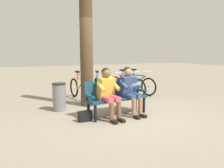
# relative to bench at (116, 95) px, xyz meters

# --- Properties ---
(ground_plane) EXTENTS (40.00, 40.00, 0.00)m
(ground_plane) POSITION_rel_bench_xyz_m (-0.18, 0.14, -0.51)
(ground_plane) COLOR gray
(bench) EXTENTS (1.64, 0.65, 0.87)m
(bench) POSITION_rel_bench_xyz_m (0.00, 0.00, 0.00)
(bench) COLOR navy
(bench) RESTS_ON ground
(person_reading) EXTENTS (0.52, 0.80, 1.20)m
(person_reading) POSITION_rel_bench_xyz_m (-0.33, 0.13, 0.16)
(person_reading) COLOR #334772
(person_reading) RESTS_ON ground
(person_companion) EXTENTS (0.52, 0.80, 1.20)m
(person_companion) POSITION_rel_bench_xyz_m (0.30, 0.20, 0.16)
(person_companion) COLOR gold
(person_companion) RESTS_ON ground
(handbag) EXTENTS (0.30, 0.14, 0.24)m
(handbag) POSITION_rel_bench_xyz_m (0.88, 0.18, -0.39)
(handbag) COLOR black
(handbag) RESTS_ON ground
(tree_trunk) EXTENTS (0.37, 0.37, 3.80)m
(tree_trunk) POSITION_rel_bench_xyz_m (0.31, -1.21, 1.39)
(tree_trunk) COLOR #4C3823
(tree_trunk) RESTS_ON ground
(litter_bin) EXTENTS (0.37, 0.37, 0.75)m
(litter_bin) POSITION_rel_bench_xyz_m (1.18, -1.00, -0.13)
(litter_bin) COLOR slate
(litter_bin) RESTS_ON ground
(bicycle_red) EXTENTS (0.67, 1.61, 0.94)m
(bicycle_red) POSITION_rel_bench_xyz_m (-1.98, -2.04, -0.15)
(bicycle_red) COLOR black
(bicycle_red) RESTS_ON ground
(bicycle_black) EXTENTS (0.72, 1.58, 0.94)m
(bicycle_black) POSITION_rel_bench_xyz_m (-1.48, -1.98, -0.15)
(bicycle_black) COLOR black
(bicycle_black) RESTS_ON ground
(bicycle_orange) EXTENTS (0.68, 1.60, 0.94)m
(bicycle_orange) POSITION_rel_bench_xyz_m (-0.88, -2.04, -0.15)
(bicycle_orange) COLOR black
(bicycle_orange) RESTS_ON ground
(bicycle_purple) EXTENTS (0.59, 1.64, 0.94)m
(bicycle_purple) POSITION_rel_bench_xyz_m (-0.31, -1.86, -0.15)
(bicycle_purple) COLOR black
(bicycle_purple) RESTS_ON ground
(bicycle_silver) EXTENTS (0.48, 1.68, 0.94)m
(bicycle_silver) POSITION_rel_bench_xyz_m (0.24, -2.09, -0.15)
(bicycle_silver) COLOR black
(bicycle_silver) RESTS_ON ground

